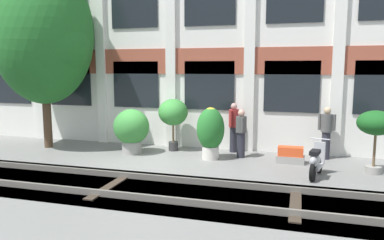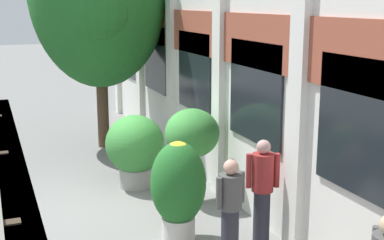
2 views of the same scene
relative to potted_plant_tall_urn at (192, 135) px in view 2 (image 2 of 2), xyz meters
name	(u,v)px [view 2 (image 2 of 2)]	position (x,y,z in m)	size (l,w,h in m)	color
ground_plane	(94,209)	(-0.30, -1.82, -1.31)	(80.00, 80.00, 0.00)	slate
apartment_facade	(234,0)	(-0.30, 0.96, 2.46)	(17.18, 0.64, 7.55)	silver
potted_plant_tall_urn	(192,135)	(0.00, 0.00, 0.00)	(1.02, 1.02, 1.81)	#333333
potted_plant_stone_basin	(178,185)	(1.52, -0.82, -0.37)	(0.87, 0.87, 1.64)	beige
potted_plant_ribbed_drum	(135,147)	(-1.22, -0.78, -0.46)	(1.20, 1.20, 1.50)	gray
resident_by_doorway	(230,208)	(2.42, -0.34, -0.48)	(0.34, 0.51, 1.55)	#282833
resident_near_plants	(262,188)	(2.05, 0.38, -0.40)	(0.34, 0.51, 1.69)	#282833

